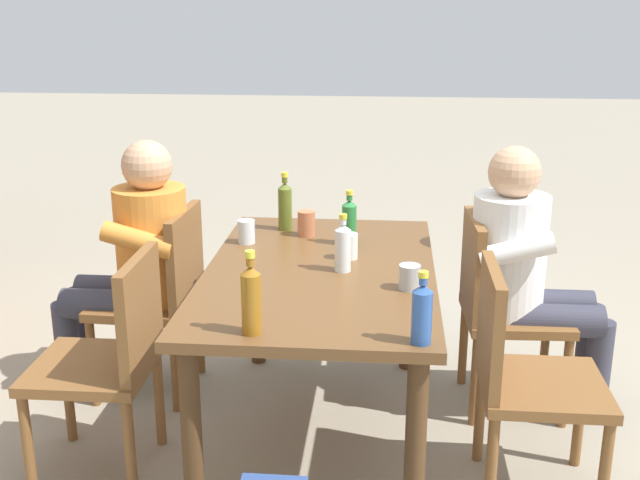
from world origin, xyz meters
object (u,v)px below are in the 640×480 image
bottle_clear (343,247)px  cup_glass (246,232)px  chair_near_left (521,371)px  backpack_by_far_side (396,289)px  bottle_amber (251,298)px  dining_table (320,291)px  chair_far_right (162,291)px  bottle_blue (422,313)px  cup_steel (410,277)px  person_in_white_shirt (526,267)px  chair_near_right (498,302)px  person_in_plaid_shirt (136,256)px  chair_far_left (112,354)px  cup_terracotta (306,223)px  bottle_green (349,221)px  cup_white (350,246)px  bottle_olive (285,205)px

bottle_clear → cup_glass: 0.55m
chair_near_left → backpack_by_far_side: 1.65m
bottle_amber → backpack_by_far_side: bearing=-14.3°
dining_table → chair_far_right: (0.33, 0.75, -0.15)m
bottle_blue → cup_steel: bottle_blue is taller
chair_near_left → chair_far_right: bearing=66.4°
dining_table → person_in_white_shirt: size_ratio=1.25×
chair_near_right → bottle_clear: 0.82m
person_in_plaid_shirt → backpack_by_far_side: bearing=-52.5°
person_in_plaid_shirt → person_in_white_shirt: bearing=-90.0°
person_in_white_shirt → bottle_amber: (-0.97, 1.02, 0.20)m
person_in_white_shirt → bottle_clear: (-0.34, 0.77, 0.18)m
chair_near_right → bottle_blue: size_ratio=3.69×
person_in_white_shirt → chair_far_left: bearing=112.3°
bottle_blue → cup_terracotta: bottle_blue is taller
bottle_green → cup_terracotta: size_ratio=2.12×
dining_table → person_in_white_shirt: (0.33, -0.86, 0.02)m
bottle_amber → person_in_white_shirt: bearing=-46.5°
chair_far_right → person_in_white_shirt: person_in_white_shirt is taller
bottle_amber → bottle_green: bearing=-14.7°
dining_table → bottle_green: bottle_green is taller
chair_near_left → bottle_clear: bearing=64.4°
person_in_plaid_shirt → bottle_blue: bearing=-128.9°
chair_near_left → chair_far_left: (0.00, 1.50, 0.00)m
person_in_plaid_shirt → cup_glass: person_in_plaid_shirt is taller
chair_far_left → cup_glass: 0.82m
chair_far_left → person_in_white_shirt: bearing=-67.7°
chair_far_left → bottle_blue: bearing=-106.5°
chair_near_left → bottle_clear: 0.81m
dining_table → cup_white: 0.23m
bottle_amber → backpack_by_far_side: 2.04m
person_in_plaid_shirt → bottle_green: person_in_plaid_shirt is taller
bottle_olive → bottle_green: bearing=-123.1°
bottle_green → bottle_olive: 0.37m
chair_far_left → backpack_by_far_side: bearing=-34.3°
bottle_clear → backpack_by_far_side: bearing=-10.3°
cup_white → cup_glass: bearing=69.0°
bottle_blue → chair_near_left: bearing=-48.5°
cup_white → person_in_plaid_shirt: bearing=78.8°
chair_near_right → bottle_green: bottle_green is taller
backpack_by_far_side → dining_table: bearing=165.6°
person_in_white_shirt → bottle_olive: bearing=79.0°
bottle_green → cup_glass: bearing=92.9°
chair_near_right → person_in_plaid_shirt: (0.00, 1.61, 0.17)m
chair_near_left → bottle_olive: (0.87, 0.96, 0.36)m
cup_steel → dining_table: bearing=60.9°
person_in_white_shirt → cup_glass: 1.22m
cup_steel → cup_glass: bearing=53.9°
chair_near_right → backpack_by_far_side: size_ratio=2.15×
person_in_white_shirt → chair_near_left: bearing=170.6°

